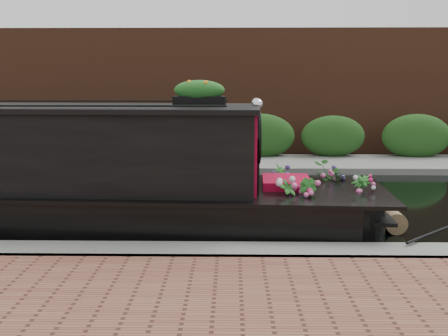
{
  "coord_description": "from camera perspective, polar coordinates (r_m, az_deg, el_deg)",
  "views": [
    {
      "loc": [
        1.29,
        -9.52,
        2.46
      ],
      "look_at": [
        1.14,
        -0.6,
        0.83
      ],
      "focal_mm": 40.0,
      "sensor_mm": 36.0,
      "label": 1
    }
  ],
  "objects": [
    {
      "name": "ground",
      "position": [
        9.91,
        -6.58,
        -4.1
      ],
      "size": [
        80.0,
        80.0,
        0.0
      ],
      "primitive_type": "plane",
      "color": "black",
      "rests_on": "ground"
    },
    {
      "name": "near_bank_coping",
      "position": [
        6.81,
        -10.24,
        -11.01
      ],
      "size": [
        40.0,
        0.6,
        0.5
      ],
      "primitive_type": "cube",
      "color": "slate",
      "rests_on": "ground"
    },
    {
      "name": "far_bank_path",
      "position": [
        14.0,
        -4.36,
        0.19
      ],
      "size": [
        40.0,
        2.4,
        0.34
      ],
      "primitive_type": "cube",
      "color": "slate",
      "rests_on": "ground"
    },
    {
      "name": "far_hedge",
      "position": [
        14.88,
        -4.05,
        0.8
      ],
      "size": [
        40.0,
        1.1,
        2.8
      ],
      "primitive_type": "cube",
      "color": "#1D4517",
      "rests_on": "ground"
    },
    {
      "name": "far_brick_wall",
      "position": [
        16.95,
        -3.44,
        1.97
      ],
      "size": [
        40.0,
        1.0,
        8.0
      ],
      "primitive_type": "cube",
      "color": "#592F1E",
      "rests_on": "ground"
    },
    {
      "name": "narrowboat",
      "position": [
        8.66,
        -22.54,
        -1.66
      ],
      "size": [
        11.24,
        2.49,
        2.63
      ],
      "rotation": [
        0.0,
        0.0,
        -0.05
      ],
      "color": "black",
      "rests_on": "ground"
    },
    {
      "name": "rope_fender",
      "position": [
        8.5,
        18.82,
        -5.83
      ],
      "size": [
        0.35,
        0.35,
        0.35
      ],
      "primitive_type": "cylinder",
      "rotation": [
        1.57,
        0.0,
        0.0
      ],
      "color": "olive",
      "rests_on": "ground"
    }
  ]
}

